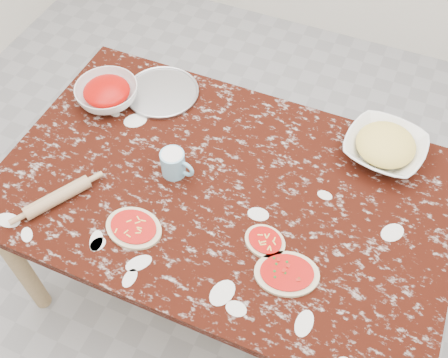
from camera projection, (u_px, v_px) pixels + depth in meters
ground at (224, 280)px, 2.43m from camera, size 4.00×4.00×0.00m
worktable at (224, 201)px, 1.90m from camera, size 1.60×1.00×0.75m
pizza_tray at (162, 93)px, 2.11m from camera, size 0.38×0.38×0.01m
sauce_bowl at (107, 94)px, 2.06m from camera, size 0.28×0.28×0.08m
cheese_bowl at (384, 148)px, 1.89m from camera, size 0.33×0.33×0.07m
flour_mug at (174, 163)px, 1.83m from camera, size 0.13×0.09×0.10m
pizza_left at (134, 228)px, 1.72m from camera, size 0.21×0.17×0.02m
pizza_mid at (265, 241)px, 1.69m from camera, size 0.17×0.15×0.02m
pizza_right at (287, 273)px, 1.62m from camera, size 0.24×0.21×0.02m
rolling_pin at (57, 197)px, 1.78m from camera, size 0.16×0.23×0.05m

